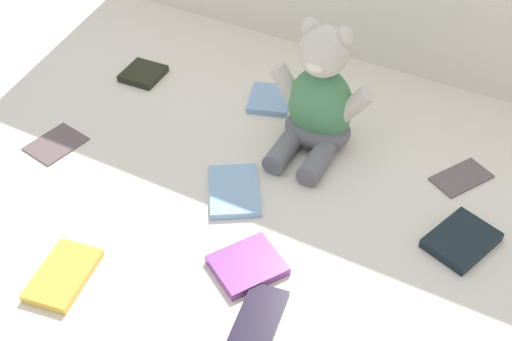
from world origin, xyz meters
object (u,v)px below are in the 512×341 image
object	(u,v)px
teddy_bear	(319,102)
book_case_0	(270,99)
book_case_9	(56,143)
book_case_8	(461,242)
book_case_2	(143,74)
book_case_5	(259,317)
book_case_10	(63,275)
book_case_4	(234,191)
book_case_7	(248,265)
book_case_3	(462,177)

from	to	relation	value
teddy_bear	book_case_0	world-z (taller)	teddy_bear
book_case_0	book_case_9	distance (m)	0.48
book_case_8	book_case_2	bearing A→B (deg)	8.08
book_case_5	book_case_10	bearing A→B (deg)	-175.52
teddy_bear	book_case_2	xyz separation A→B (m)	(-0.46, 0.02, -0.09)
book_case_4	book_case_7	world-z (taller)	book_case_7
teddy_bear	book_case_8	bearing A→B (deg)	-23.29
teddy_bear	book_case_2	size ratio (longest dim) A/B	3.04
book_case_9	book_case_10	xyz separation A→B (m)	(0.25, -0.27, 0.00)
book_case_2	book_case_8	distance (m)	0.83
book_case_9	book_case_10	bearing A→B (deg)	143.05
book_case_5	book_case_9	size ratio (longest dim) A/B	1.10
book_case_3	book_case_4	size ratio (longest dim) A/B	0.85
book_case_4	book_case_2	bearing A→B (deg)	-64.51
book_case_0	book_case_9	bearing A→B (deg)	28.17
book_case_4	book_case_0	bearing A→B (deg)	-107.90
book_case_0	book_case_4	xyz separation A→B (m)	(0.08, -0.30, 0.00)
book_case_2	book_case_10	distance (m)	0.61
book_case_0	book_case_3	bearing A→B (deg)	155.65
book_case_3	book_case_7	bearing A→B (deg)	-93.28
book_case_0	book_case_9	world-z (taller)	book_case_0
teddy_bear	book_case_5	world-z (taller)	teddy_bear
book_case_10	book_case_4	bearing A→B (deg)	53.94
book_case_4	book_case_10	world-z (taller)	book_case_10
book_case_2	book_case_7	bearing A→B (deg)	-41.70
book_case_4	book_case_9	world-z (taller)	book_case_4
book_case_2	book_case_10	xyz separation A→B (m)	(0.23, -0.56, -0.00)
teddy_bear	book_case_7	bearing A→B (deg)	-85.20
teddy_bear	book_case_7	size ratio (longest dim) A/B	2.40
book_case_3	book_case_8	world-z (taller)	book_case_8
book_case_8	book_case_9	distance (m)	0.84
book_case_8	book_case_10	xyz separation A→B (m)	(-0.58, -0.40, -0.00)
book_case_2	book_case_3	bearing A→B (deg)	-2.90
teddy_bear	book_case_4	world-z (taller)	teddy_bear
book_case_2	book_case_10	bearing A→B (deg)	-70.97
book_case_2	book_case_10	size ratio (longest dim) A/B	0.67
book_case_4	book_case_5	distance (m)	0.30
teddy_bear	book_case_3	distance (m)	0.32
book_case_2	book_case_5	world-z (taller)	book_case_2
book_case_4	book_case_5	xyz separation A→B (m)	(0.18, -0.24, -0.00)
book_case_2	book_case_3	world-z (taller)	book_case_2
book_case_5	book_case_9	world-z (taller)	book_case_5
book_case_0	teddy_bear	bearing A→B (deg)	133.98
teddy_bear	book_case_3	size ratio (longest dim) A/B	2.36
book_case_0	book_case_4	bearing A→B (deg)	85.88
book_case_7	book_case_10	world-z (taller)	same
book_case_0	book_case_5	distance (m)	0.59
teddy_bear	book_case_0	xyz separation A→B (m)	(-0.15, 0.08, -0.10)
book_case_10	book_case_5	bearing A→B (deg)	3.83
book_case_4	book_case_10	xyz separation A→B (m)	(-0.15, -0.32, 0.00)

